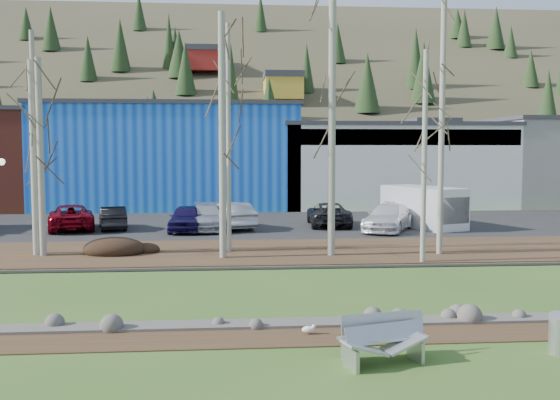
{
  "coord_description": "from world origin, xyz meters",
  "views": [
    {
      "loc": [
        -1.26,
        -12.88,
        4.57
      ],
      "look_at": [
        0.85,
        13.32,
        2.5
      ],
      "focal_mm": 40.0,
      "sensor_mm": 36.0,
      "label": 1
    }
  ],
  "objects": [
    {
      "name": "birch_4",
      "position": [
        -1.3,
        14.51,
        5.1
      ],
      "size": [
        0.2,
        0.2,
        9.91
      ],
      "color": "#A3A093",
      "rests_on": "far_bank"
    },
    {
      "name": "car_2",
      "position": [
        -10.2,
        22.88,
        0.86
      ],
      "size": [
        3.55,
        5.57,
        1.43
      ],
      "primitive_type": "imported",
      "rotation": [
        0.0,
        0.0,
        3.39
      ],
      "color": "maroon",
      "rests_on": "parking_lot"
    },
    {
      "name": "parking_lot",
      "position": [
        0.0,
        25.0,
        0.07
      ],
      "size": [
        80.0,
        14.0,
        0.14
      ],
      "primitive_type": "cube",
      "color": "black",
      "rests_on": "ground"
    },
    {
      "name": "far_bank",
      "position": [
        0.0,
        14.5,
        0.07
      ],
      "size": [
        80.0,
        7.0,
        0.15
      ],
      "primitive_type": "cube",
      "color": "#382616",
      "rests_on": "ground"
    },
    {
      "name": "birch_1",
      "position": [
        -9.56,
        14.59,
        4.9
      ],
      "size": [
        0.21,
        0.21,
        9.51
      ],
      "color": "#A3A093",
      "rests_on": "far_bank"
    },
    {
      "name": "car_4",
      "position": [
        -3.66,
        21.68,
        0.87
      ],
      "size": [
        1.94,
        4.35,
        1.46
      ],
      "primitive_type": "imported",
      "rotation": [
        0.0,
        0.0,
        -0.05
      ],
      "color": "#191043",
      "rests_on": "parking_lot"
    },
    {
      "name": "litter_bin",
      "position": [
        6.13,
        0.33,
        0.41
      ],
      "size": [
        0.51,
        0.51,
        0.83
      ],
      "primitive_type": "cylinder",
      "rotation": [
        0.0,
        0.0,
        -0.07
      ],
      "color": "#ACAFB0",
      "rests_on": "ground"
    },
    {
      "name": "car_8",
      "position": [
        -7.92,
        23.03,
        0.78
      ],
      "size": [
        2.23,
        4.1,
        1.28
      ],
      "primitive_type": "imported",
      "rotation": [
        0.0,
        0.0,
        3.38
      ],
      "color": "black",
      "rests_on": "parking_lot"
    },
    {
      "name": "birch_2",
      "position": [
        -9.51,
        14.22,
        4.26
      ],
      "size": [
        0.29,
        0.29,
        8.22
      ],
      "color": "#A3A093",
      "rests_on": "far_bank"
    },
    {
      "name": "birch_0",
      "position": [
        -9.16,
        13.99,
        4.3
      ],
      "size": [
        0.27,
        0.27,
        8.29
      ],
      "color": "#A3A093",
      "rests_on": "far_bank"
    },
    {
      "name": "building_blue",
      "position": [
        -6.0,
        39.0,
        4.16
      ],
      "size": [
        20.4,
        12.24,
        8.3
      ],
      "color": "blue",
      "rests_on": "ground"
    },
    {
      "name": "dirt_mound",
      "position": [
        -6.26,
        14.26,
        0.41
      ],
      "size": [
        2.66,
        1.88,
        0.52
      ],
      "primitive_type": "ellipsoid",
      "color": "black",
      "rests_on": "far_bank"
    },
    {
      "name": "hillside",
      "position": [
        0.0,
        84.0,
        17.5
      ],
      "size": [
        160.0,
        72.0,
        35.0
      ],
      "primitive_type": null,
      "color": "#332D1F",
      "rests_on": "ground"
    },
    {
      "name": "car_5",
      "position": [
        -1.18,
        22.76,
        0.89
      ],
      "size": [
        2.97,
        4.84,
        1.51
      ],
      "primitive_type": "imported",
      "rotation": [
        0.0,
        0.0,
        3.47
      ],
      "color": "#B0B0B2",
      "rests_on": "parking_lot"
    },
    {
      "name": "birch_3",
      "position": [
        -1.56,
        12.91,
        5.18
      ],
      "size": [
        0.28,
        0.28,
        10.06
      ],
      "color": "#A3A093",
      "rests_on": "far_bank"
    },
    {
      "name": "near_bank_rocks",
      "position": [
        0.0,
        3.1,
        0.0
      ],
      "size": [
        80.0,
        0.8,
        0.5
      ],
      "primitive_type": null,
      "color": "#47423D",
      "rests_on": "ground"
    },
    {
      "name": "birch_6",
      "position": [
        3.02,
        13.15,
        5.89
      ],
      "size": [
        0.31,
        0.31,
        11.47
      ],
      "color": "#A3A093",
      "rests_on": "far_bank"
    },
    {
      "name": "bench_intact",
      "position": [
        2.08,
        0.35,
        0.49
      ],
      "size": [
        2.04,
        0.96,
        0.99
      ],
      "rotation": [
        0.0,
        0.0,
        0.2
      ],
      "color": "#ACAFB0",
      "rests_on": "ground"
    },
    {
      "name": "van_white",
      "position": [
        10.06,
        22.36,
        1.32
      ],
      "size": [
        4.02,
        5.82,
        2.35
      ],
      "rotation": [
        0.0,
        0.0,
        0.37
      ],
      "color": "white",
      "rests_on": "parking_lot"
    },
    {
      "name": "river",
      "position": [
        0.0,
        7.2,
        0.0
      ],
      "size": [
        80.0,
        8.0,
        0.9
      ],
      "primitive_type": null,
      "color": "black",
      "rests_on": "ground"
    },
    {
      "name": "birch_5",
      "position": [
        6.43,
        11.3,
        4.34
      ],
      "size": [
        0.2,
        0.2,
        8.38
      ],
      "color": "#A3A093",
      "rests_on": "far_bank"
    },
    {
      "name": "car_1",
      "position": [
        -7.95,
        23.03,
        0.78
      ],
      "size": [
        2.23,
        4.1,
        1.28
      ],
      "primitive_type": "imported",
      "rotation": [
        0.0,
        0.0,
        3.38
      ],
      "color": "black",
      "rests_on": "parking_lot"
    },
    {
      "name": "dirt_strip",
      "position": [
        0.0,
        2.1,
        0.01
      ],
      "size": [
        80.0,
        1.8,
        0.03
      ],
      "primitive_type": "cube",
      "color": "#382616",
      "rests_on": "ground"
    },
    {
      "name": "car_3",
      "position": [
        -2.58,
        22.2,
        0.85
      ],
      "size": [
        2.01,
        4.87,
        1.41
      ],
      "primitive_type": "imported",
      "rotation": [
        0.0,
        0.0,
        0.01
      ],
      "color": "#ADAEB5",
      "rests_on": "parking_lot"
    },
    {
      "name": "seagull",
      "position": [
        0.67,
        2.19,
        0.15
      ],
      "size": [
        0.38,
        0.18,
        0.27
      ],
      "rotation": [
        0.0,
        0.0,
        -0.17
      ],
      "color": "gold",
      "rests_on": "ground"
    },
    {
      "name": "ground",
      "position": [
        0.0,
        0.0,
        0.0
      ],
      "size": [
        200.0,
        200.0,
        0.0
      ],
      "primitive_type": "plane",
      "color": "#355A1D",
      "rests_on": "ground"
    },
    {
      "name": "birch_7",
      "position": [
        7.73,
        13.09,
        5.6
      ],
      "size": [
        0.24,
        0.24,
        10.9
      ],
      "color": "#A3A093",
      "rests_on": "far_bank"
    },
    {
      "name": "car_6",
      "position": [
        4.58,
        23.57,
        0.84
      ],
      "size": [
        2.55,
        5.12,
        1.39
      ],
      "primitive_type": "imported",
      "rotation": [
        0.0,
        0.0,
        3.09
      ],
      "color": "black",
      "rests_on": "parking_lot"
    },
    {
      "name": "bench_damaged",
      "position": [
        2.02,
        -0.03,
        0.42
      ],
      "size": [
        1.98,
        1.12,
        0.84
      ],
      "rotation": [
        0.0,
        0.0,
        0.29
      ],
      "color": "#ACAFB0",
      "rests_on": "ground"
    },
    {
      "name": "car_7",
      "position": [
        7.53,
        20.95,
        0.88
      ],
      "size": [
        4.22,
        5.47,
        1.48
      ],
      "primitive_type": "imported",
      "rotation": [
        0.0,
        0.0,
        -0.49
      ],
      "color": "silver",
      "rests_on": "parking_lot"
    },
    {
      "name": "building_white",
      "position": [
        12.0,
        38.98,
        3.41
      ],
      "size": [
        18.36,
        12.24,
        6.8
      ],
      "color": "silver",
      "rests_on": "ground"
    },
    {
      "name": "far_bank_rocks",
      "position": [
        0.0,
        11.3,
        0.0
      ],
      "size": [
        80.0,
        0.8,
        0.46
      ],
      "primitive_type": null,
      "color": "#47423D",
      "rests_on": "ground"
    }
  ]
}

